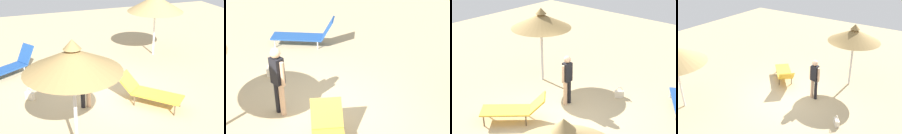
% 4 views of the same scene
% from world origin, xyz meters
% --- Properties ---
extents(ground, '(24.00, 24.00, 0.10)m').
position_xyz_m(ground, '(0.00, 0.00, -0.05)').
color(ground, tan).
extents(parasol_umbrella_back, '(2.22, 2.22, 2.84)m').
position_xyz_m(parasol_umbrella_back, '(1.50, 2.40, 2.36)').
color(parasol_umbrella_back, '#B2B2B7').
rests_on(parasol_umbrella_back, ground).
extents(parasol_umbrella_front, '(2.31, 2.31, 2.76)m').
position_xyz_m(parasol_umbrella_front, '(-3.25, -2.93, 2.22)').
color(parasol_umbrella_front, white).
rests_on(parasol_umbrella_front, ground).
extents(lounge_chair_edge, '(1.83, 1.91, 0.87)m').
position_xyz_m(lounge_chair_edge, '(-1.13, 0.95, 0.44)').
color(lounge_chair_edge, gold).
rests_on(lounge_chair_edge, ground).
extents(lounge_chair_far_right, '(2.12, 1.62, 0.98)m').
position_xyz_m(lounge_chair_far_right, '(2.71, -2.73, 0.40)').
color(lounge_chair_far_right, '#1E478C').
rests_on(lounge_chair_far_right, ground).
extents(person_standing_far_left, '(0.46, 0.24, 1.74)m').
position_xyz_m(person_standing_far_left, '(0.73, 0.46, 1.00)').
color(person_standing_far_left, black).
rests_on(person_standing_far_left, ground).
extents(handbag, '(0.31, 0.32, 0.41)m').
position_xyz_m(handbag, '(2.26, -0.62, 0.14)').
color(handbag, beige).
rests_on(handbag, ground).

